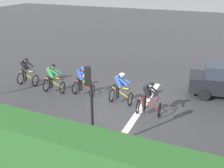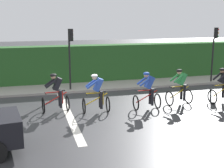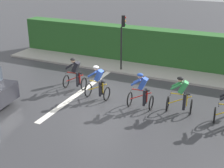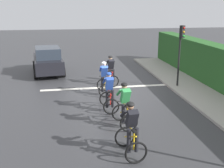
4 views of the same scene
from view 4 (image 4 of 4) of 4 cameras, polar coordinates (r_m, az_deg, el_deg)
ground_plane at (r=14.21m, az=-0.73°, el=-1.86°), size 80.00×80.00×0.00m
sidewalk_kerb at (r=13.93m, az=20.44°, el=-3.01°), size 2.80×20.94×0.12m
road_marking_stop_line at (r=15.15m, az=-1.30°, el=-0.72°), size 7.00×0.30×0.01m
cyclist_lead at (r=8.22m, az=3.91°, el=-9.58°), size 0.79×1.15×1.66m
cyclist_second at (r=10.11m, az=2.66°, el=-4.57°), size 0.80×1.15×1.66m
cyclist_mid at (r=11.64m, az=-0.59°, el=-1.78°), size 0.72×1.10×1.66m
cyclist_fourth at (r=13.78m, az=-1.60°, el=1.02°), size 0.71×1.10×1.66m
cyclist_trailing at (r=15.42m, az=-0.24°, el=2.63°), size 0.77×1.13×1.66m
car_black at (r=18.56m, az=-13.06°, el=4.73°), size 2.27×4.28×1.76m
traffic_light_near_crossing at (r=15.06m, az=13.91°, el=7.37°), size 0.26×0.30×3.34m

